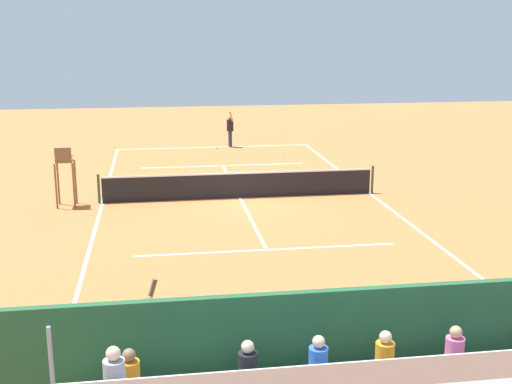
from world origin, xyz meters
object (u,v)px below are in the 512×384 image
courtside_bench (510,336)px  umpire_chair (65,170)px  equipment_bag (416,365)px  tennis_net (240,185)px  tennis_player (230,128)px  tennis_racket (220,147)px  line_judge (149,332)px  tennis_ball_near (284,153)px

courtside_bench → umpire_chair: bearing=-53.6°
equipment_bag → tennis_net: bearing=-83.5°
tennis_player → tennis_racket: (0.58, 0.12, -1.00)m
courtside_bench → tennis_racket: 24.31m
courtside_bench → line_judge: size_ratio=0.93×
umpire_chair → tennis_player: size_ratio=1.11×
tennis_racket → line_judge: 24.15m
tennis_net → tennis_player: tennis_player is taller
umpire_chair → courtside_bench: (-9.58, 12.99, -0.76)m
equipment_bag → tennis_racket: 24.27m
tennis_net → umpire_chair: size_ratio=4.81×
tennis_net → equipment_bag: (-1.52, 13.40, -0.32)m
tennis_player → line_judge: 24.34m
equipment_bag → tennis_player: (0.62, -24.36, 0.84)m
tennis_player → equipment_bag: bearing=91.5°
tennis_ball_near → courtside_bench: bearing=90.2°
tennis_racket → line_judge: bearing=81.5°
tennis_ball_near → line_judge: bearing=73.1°
tennis_ball_near → line_judge: (6.57, 21.57, 0.98)m
equipment_bag → tennis_player: bearing=-88.5°
tennis_ball_near → line_judge: 22.57m
line_judge → tennis_racket: bearing=-98.5°
tennis_ball_near → line_judge: line_judge is taller
umpire_chair → courtside_bench: umpire_chair is taller
tennis_player → line_judge: same height
tennis_net → tennis_player: size_ratio=5.35×
tennis_player → tennis_net: bearing=85.3°
courtside_bench → equipment_bag: bearing=4.0°
umpire_chair → line_judge: bearing=103.0°
equipment_bag → tennis_ball_near: (-1.80, -21.95, -0.15)m
tennis_player → tennis_ball_near: bearing=135.1°
tennis_net → tennis_player: bearing=-94.7°
tennis_player → tennis_ball_near: 3.55m
umpire_chair → tennis_net: bearing=-177.4°
courtside_bench → equipment_bag: courtside_bench is taller
tennis_net → line_judge: size_ratio=5.35×
umpire_chair → equipment_bag: 15.26m
tennis_net → tennis_racket: size_ratio=17.91×
umpire_chair → tennis_player: bearing=-122.3°
equipment_bag → umpire_chair: bearing=-59.5°
courtside_bench → tennis_ball_near: courtside_bench is taller
courtside_bench → equipment_bag: size_ratio=2.00×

